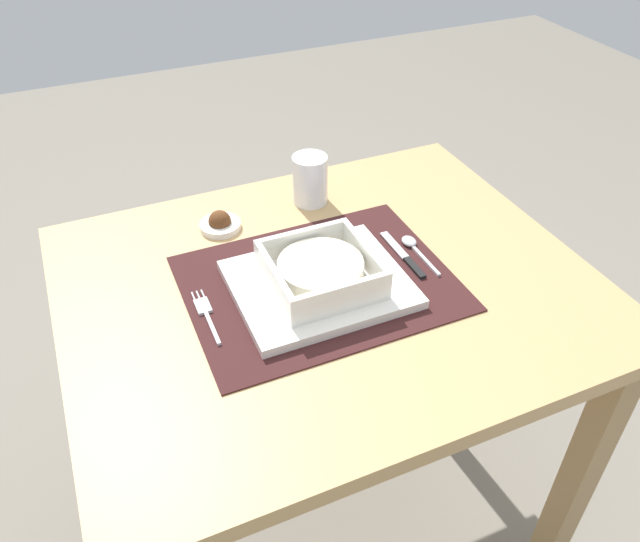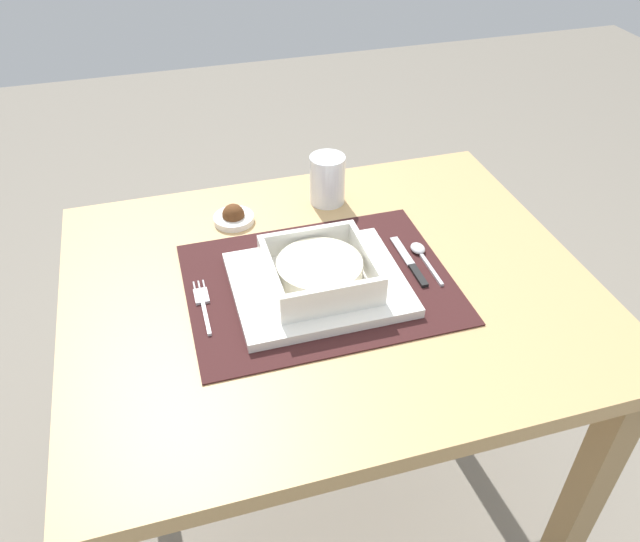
% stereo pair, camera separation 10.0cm
% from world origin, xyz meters
% --- Properties ---
extents(ground_plane, '(6.00, 6.00, 0.00)m').
position_xyz_m(ground_plane, '(0.00, 0.00, 0.00)').
color(ground_plane, gray).
extents(dining_table, '(0.85, 0.70, 0.73)m').
position_xyz_m(dining_table, '(0.00, 0.00, 0.61)').
color(dining_table, tan).
rests_on(dining_table, ground).
extents(placemat, '(0.43, 0.33, 0.00)m').
position_xyz_m(placemat, '(-0.02, -0.00, 0.73)').
color(placemat, '#381919').
rests_on(placemat, dining_table).
extents(serving_plate, '(0.27, 0.23, 0.02)m').
position_xyz_m(serving_plate, '(-0.02, -0.01, 0.74)').
color(serving_plate, white).
rests_on(serving_plate, placemat).
extents(porridge_bowl, '(0.16, 0.16, 0.05)m').
position_xyz_m(porridge_bowl, '(-0.02, -0.02, 0.77)').
color(porridge_bowl, white).
rests_on(porridge_bowl, serving_plate).
extents(fork, '(0.02, 0.13, 0.00)m').
position_xyz_m(fork, '(-0.21, 0.00, 0.73)').
color(fork, silver).
rests_on(fork, placemat).
extents(spoon, '(0.02, 0.12, 0.01)m').
position_xyz_m(spoon, '(0.17, 0.02, 0.74)').
color(spoon, silver).
rests_on(spoon, placemat).
extents(butter_knife, '(0.01, 0.14, 0.01)m').
position_xyz_m(butter_knife, '(0.14, -0.00, 0.74)').
color(butter_knife, black).
rests_on(butter_knife, placemat).
extents(drinking_glass, '(0.07, 0.07, 0.10)m').
position_xyz_m(drinking_glass, '(0.07, 0.24, 0.77)').
color(drinking_glass, white).
rests_on(drinking_glass, dining_table).
extents(condiment_saucer, '(0.08, 0.08, 0.04)m').
position_xyz_m(condiment_saucer, '(-0.12, 0.22, 0.74)').
color(condiment_saucer, white).
rests_on(condiment_saucer, dining_table).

